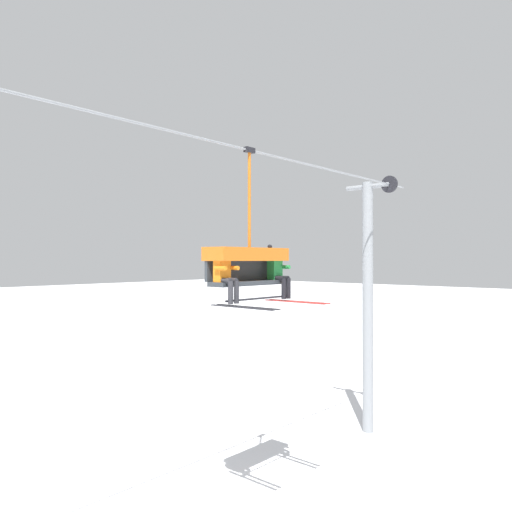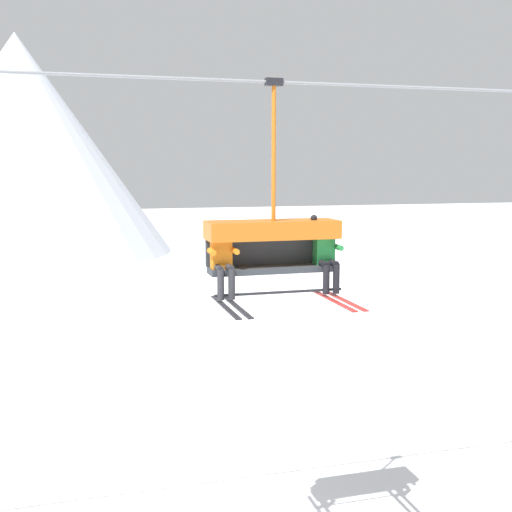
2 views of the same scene
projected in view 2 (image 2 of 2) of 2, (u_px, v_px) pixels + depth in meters
name	position (u px, v px, depth m)	size (l,w,h in m)	color
mountain_peak_central	(20.00, 145.00, 51.78)	(23.97, 23.97, 17.61)	silver
lift_cable	(169.00, 78.00, 9.71)	(19.02, 0.05, 0.05)	gray
chairlift_chair	(272.00, 237.00, 10.57)	(2.19, 0.74, 3.42)	#33383D
skier_orange	(223.00, 260.00, 10.16)	(0.46, 1.70, 1.23)	orange
skier_green	(326.00, 254.00, 10.64)	(0.48, 1.70, 1.34)	#23843D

